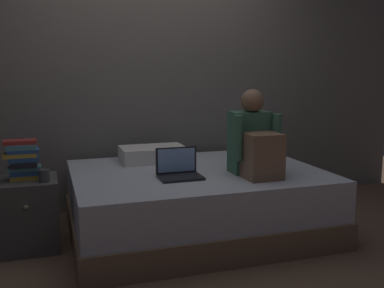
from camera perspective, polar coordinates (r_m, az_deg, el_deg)
ground_plane at (r=3.45m, az=-1.03°, el=-13.13°), size 8.00×8.00×0.00m
wall_back at (r=4.35m, az=-5.80°, el=9.74°), size 5.60×0.10×2.70m
bed at (r=3.69m, az=0.57°, el=-7.34°), size 2.00×1.50×0.52m
nightstand at (r=3.59m, az=-20.15°, el=-8.34°), size 0.44×0.46×0.53m
person_sitting at (r=3.45m, az=8.00°, el=0.17°), size 0.39×0.44×0.65m
laptop at (r=3.37m, az=-1.70°, el=-3.36°), size 0.32×0.23×0.22m
pillow at (r=3.97m, az=-5.01°, el=-1.27°), size 0.56×0.36×0.13m
book_stack at (r=3.48m, az=-20.73°, el=-1.87°), size 0.25×0.17×0.29m
mug at (r=3.39m, az=-18.31°, el=-3.85°), size 0.08×0.08×0.09m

